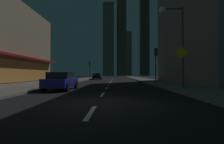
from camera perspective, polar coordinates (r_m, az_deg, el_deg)
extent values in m
cube|color=black|center=(39.89, 0.07, -2.60)|extent=(78.00, 136.00, 0.10)
cube|color=#605E59|center=(40.34, 10.07, -2.39)|extent=(4.00, 76.00, 0.15)
cube|color=#605E59|center=(40.64, -9.85, -2.38)|extent=(4.00, 76.00, 0.15)
cube|color=silver|center=(6.06, -6.98, -13.07)|extent=(0.16, 2.20, 0.01)
cube|color=silver|center=(11.16, -3.11, -7.35)|extent=(0.16, 2.20, 0.01)
cube|color=silver|center=(16.33, -1.70, -5.22)|extent=(0.16, 2.20, 0.01)
cube|color=silver|center=(21.51, -0.98, -4.12)|extent=(0.16, 2.20, 0.01)
cube|color=silver|center=(26.70, -0.53, -3.44)|extent=(0.16, 2.20, 0.01)
cube|color=silver|center=(31.89, -0.23, -2.99)|extent=(0.16, 2.20, 0.01)
cube|color=silver|center=(37.09, -0.02, -2.66)|extent=(0.16, 2.20, 0.01)
cube|color=silver|center=(42.28, 0.14, -2.41)|extent=(0.16, 2.20, 0.01)
cube|color=silver|center=(47.48, 0.27, -2.22)|extent=(0.16, 2.20, 0.01)
cube|color=#D88C3F|center=(18.54, -30.80, 0.34)|extent=(0.10, 18.90, 2.20)
cube|color=maroon|center=(18.40, -29.72, 4.71)|extent=(0.90, 19.50, 0.20)
cube|color=slate|center=(28.24, 31.00, 12.74)|extent=(11.00, 20.00, 15.61)
cube|color=#5E5A47|center=(126.53, -1.15, 10.58)|extent=(7.74, 7.58, 51.89)
cube|color=#4B4738|center=(133.31, 3.13, 13.84)|extent=(7.05, 6.03, 69.32)
cube|color=#444033|center=(156.04, 5.42, 5.95)|extent=(5.19, 8.53, 38.43)
cube|color=#343127|center=(128.07, 10.64, 13.26)|extent=(5.77, 7.74, 64.10)
cube|color=navy|center=(14.72, -16.34, -3.32)|extent=(1.80, 4.20, 0.65)
cube|color=black|center=(14.51, -16.57, -1.15)|extent=(1.64, 2.00, 0.55)
cylinder|color=black|center=(16.34, -17.80, -4.02)|extent=(0.22, 0.68, 0.68)
cylinder|color=black|center=(15.85, -11.76, -4.14)|extent=(0.22, 0.68, 0.68)
cylinder|color=black|center=(13.73, -21.63, -4.65)|extent=(0.22, 0.68, 0.68)
cylinder|color=black|center=(13.14, -14.52, -4.86)|extent=(0.22, 0.68, 0.68)
sphere|color=white|center=(16.83, -16.01, -2.81)|extent=(0.18, 0.18, 0.18)
sphere|color=white|center=(16.54, -12.36, -2.86)|extent=(0.18, 0.18, 0.18)
cube|color=black|center=(40.75, -4.98, -1.62)|extent=(1.80, 4.20, 0.65)
cube|color=black|center=(40.55, -5.01, -0.83)|extent=(1.64, 2.00, 0.55)
cylinder|color=black|center=(42.25, -5.96, -1.96)|extent=(0.22, 0.68, 0.68)
cylinder|color=black|center=(42.06, -3.58, -1.96)|extent=(0.22, 0.68, 0.68)
cylinder|color=black|center=(39.47, -6.47, -2.05)|extent=(0.22, 0.68, 0.68)
cylinder|color=black|center=(39.28, -3.92, -2.06)|extent=(0.22, 0.68, 0.68)
sphere|color=white|center=(42.85, -5.41, -1.50)|extent=(0.18, 0.18, 0.18)
sphere|color=white|center=(42.73, -3.94, -1.51)|extent=(0.18, 0.18, 0.18)
cylinder|color=red|center=(28.26, -12.54, -2.42)|extent=(0.22, 0.22, 0.55)
sphere|color=red|center=(28.26, -12.53, -1.87)|extent=(0.21, 0.21, 0.21)
cylinder|color=red|center=(28.27, -12.54, -2.92)|extent=(0.30, 0.30, 0.06)
cylinder|color=red|center=(28.30, -12.85, -2.36)|extent=(0.10, 0.10, 0.10)
cylinder|color=red|center=(28.22, -12.22, -2.37)|extent=(0.10, 0.10, 0.10)
cylinder|color=#2D2D2D|center=(20.90, 14.16, 1.95)|extent=(0.12, 0.12, 4.20)
cube|color=black|center=(20.84, 14.27, 6.38)|extent=(0.32, 0.24, 0.90)
sphere|color=red|center=(20.75, 14.35, 7.19)|extent=(0.18, 0.18, 0.18)
sphere|color=#F2B20C|center=(20.71, 14.35, 6.42)|extent=(0.18, 0.18, 0.18)
sphere|color=#19D833|center=(20.68, 14.35, 5.65)|extent=(0.18, 0.18, 0.18)
cylinder|color=#2D2D2D|center=(42.30, -7.34, 0.63)|extent=(0.12, 0.12, 4.20)
cube|color=black|center=(42.17, -7.38, 2.81)|extent=(0.32, 0.24, 0.90)
sphere|color=red|center=(42.06, -7.40, 3.21)|extent=(0.18, 0.18, 0.18)
sphere|color=#F2B20C|center=(42.04, -7.41, 2.83)|extent=(0.18, 0.18, 0.18)
sphere|color=#19D833|center=(42.02, -7.41, 2.44)|extent=(0.18, 0.18, 0.18)
cylinder|color=#38383D|center=(15.07, 22.26, 7.37)|extent=(0.16, 0.16, 6.50)
cylinder|color=#38383D|center=(15.57, 19.30, 19.06)|extent=(1.60, 0.12, 0.12)
sphere|color=#FCF7CC|center=(15.32, 16.29, 18.98)|extent=(0.56, 0.56, 0.56)
cylinder|color=slate|center=(13.51, 21.88, -0.43)|extent=(0.08, 0.08, 2.40)
cube|color=yellow|center=(13.57, 21.90, 5.92)|extent=(0.91, 0.03, 0.91)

